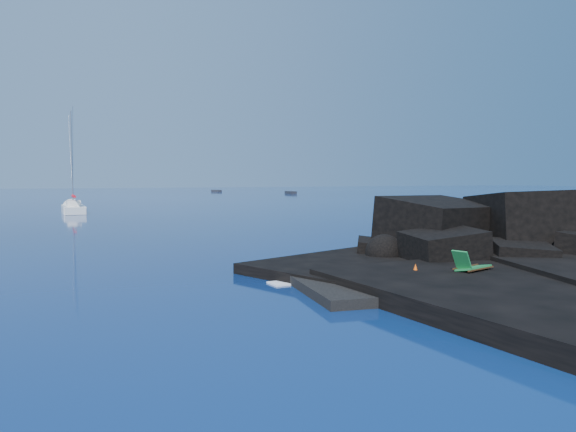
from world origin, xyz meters
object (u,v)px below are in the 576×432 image
Objects in this scene: sailboat at (73,213)px; sunbather at (422,274)px; distant_boat_a at (216,192)px; deck_chair at (473,262)px; distant_boat_b at (291,194)px; marker_cone at (415,270)px.

sailboat is 53.11m from sunbather.
deck_chair is at bearing -114.61° from distant_boat_a.
deck_chair is 117.77m from distant_boat_b.
distant_boat_b is (39.90, 110.62, -0.61)m from marker_cone.
sailboat is at bearing 112.20° from sunbather.
deck_chair reaches higher than sunbather.
distant_boat_a is 26.99m from distant_boat_b.
sunbather reaches higher than distant_boat_a.
sailboat is 2.94× the size of distant_boat_a.
distant_boat_b is (12.60, -23.87, 0.00)m from distant_boat_a.
sailboat reaches higher than sunbather.
marker_cone is at bearing 108.31° from sunbather.
sunbather is 3.13× the size of marker_cone.
distant_boat_b is at bearing 70.17° from marker_cone.
deck_chair is 0.38× the size of distant_boat_b.
sailboat is at bearing 102.33° from marker_cone.
sunbather is at bearing -115.44° from distant_boat_a.
deck_chair reaches higher than marker_cone.
sailboat is at bearing 85.81° from deck_chair.
deck_chair is at bearing -23.86° from marker_cone.
sunbather is 0.35m from marker_cone.
marker_cone is 0.11× the size of distant_boat_b.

